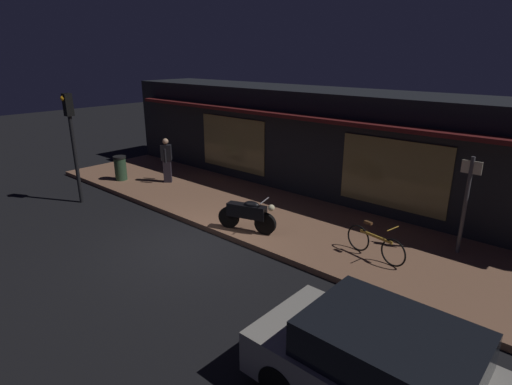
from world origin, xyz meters
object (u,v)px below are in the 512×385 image
bicycle_parked (375,244)px  person_photographer (167,159)px  sign_post (466,200)px  trash_bin (120,168)px  motorcycle (248,214)px  traffic_light_pole (71,129)px  parked_car_near (394,377)px

bicycle_parked → person_photographer: (-8.66, 0.53, 0.52)m
person_photographer → sign_post: bearing=6.2°
sign_post → trash_bin: (-11.65, -2.11, -0.89)m
bicycle_parked → motorcycle: bearing=-166.0°
person_photographer → trash_bin: 1.92m
person_photographer → sign_post: (10.06, 1.09, 0.48)m
trash_bin → traffic_light_pole: size_ratio=0.26×
bicycle_parked → parked_car_near: (2.20, -3.96, 0.20)m
bicycle_parked → trash_bin: trash_bin is taller
bicycle_parked → sign_post: sign_post is taller
person_photographer → traffic_light_pole: size_ratio=0.46×
sign_post → bicycle_parked: bearing=-130.8°
person_photographer → trash_bin: size_ratio=1.80×
motorcycle → parked_car_near: 6.34m
motorcycle → sign_post: sign_post is taller
bicycle_parked → person_photographer: 8.69m
person_photographer → motorcycle: bearing=-14.2°
bicycle_parked → traffic_light_pole: (-9.37, -2.55, 1.97)m
traffic_light_pole → parked_car_near: (11.57, -1.41, -1.77)m
trash_bin → person_photographer: bearing=32.6°
trash_bin → motorcycle: bearing=-2.8°
person_photographer → parked_car_near: (10.86, -4.49, -0.32)m
traffic_light_pole → parked_car_near: size_ratio=0.88×
parked_car_near → motorcycle: bearing=150.4°
motorcycle → trash_bin: size_ratio=1.78×
parked_car_near → sign_post: bearing=98.2°
motorcycle → trash_bin: 6.94m
motorcycle → bicycle_parked: size_ratio=1.01×
motorcycle → traffic_light_pole: (-6.05, -1.73, 1.83)m
bicycle_parked → traffic_light_pole: size_ratio=0.45×
traffic_light_pole → person_photographer: bearing=77.1°
bicycle_parked → trash_bin: 10.26m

